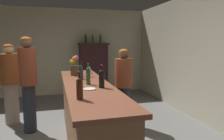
{
  "coord_description": "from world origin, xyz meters",
  "views": [
    {
      "loc": [
        -0.14,
        -3.19,
        1.6
      ],
      "look_at": [
        0.68,
        -0.13,
        1.2
      ],
      "focal_mm": 33.74,
      "sensor_mm": 36.0,
      "label": 1
    }
  ],
  "objects_px": {
    "wine_bottle_riesling": "(80,87)",
    "display_bottle_center": "(100,38)",
    "bar_counter": "(87,115)",
    "flower_arrangement": "(74,67)",
    "wine_bottle_rose": "(102,78)",
    "bartender": "(124,84)",
    "patron_tall": "(10,81)",
    "wine_bottle_pinot": "(81,71)",
    "display_bottle_left": "(86,39)",
    "wine_bottle_malbec": "(88,75)",
    "wine_glass_rear": "(89,71)",
    "wine_glass_front": "(89,68)",
    "cheese_plate": "(89,89)",
    "display_bottle_midleft": "(93,39)",
    "wine_glass_mid": "(79,80)",
    "patron_in_grey": "(28,80)",
    "display_cabinet": "(94,68)"
  },
  "relations": [
    {
      "from": "wine_bottle_riesling",
      "to": "display_bottle_center",
      "type": "height_order",
      "value": "display_bottle_center"
    },
    {
      "from": "bar_counter",
      "to": "flower_arrangement",
      "type": "height_order",
      "value": "flower_arrangement"
    },
    {
      "from": "display_bottle_center",
      "to": "wine_bottle_rose",
      "type": "bearing_deg",
      "value": -101.79
    },
    {
      "from": "wine_bottle_rose",
      "to": "flower_arrangement",
      "type": "relative_size",
      "value": 0.84
    },
    {
      "from": "bartender",
      "to": "patron_tall",
      "type": "bearing_deg",
      "value": -4.55
    },
    {
      "from": "wine_bottle_pinot",
      "to": "display_bottle_left",
      "type": "height_order",
      "value": "display_bottle_left"
    },
    {
      "from": "wine_bottle_malbec",
      "to": "display_bottle_left",
      "type": "height_order",
      "value": "display_bottle_left"
    },
    {
      "from": "wine_glass_rear",
      "to": "display_bottle_left",
      "type": "height_order",
      "value": "display_bottle_left"
    },
    {
      "from": "wine_bottle_riesling",
      "to": "display_bottle_center",
      "type": "relative_size",
      "value": 1.0
    },
    {
      "from": "wine_bottle_pinot",
      "to": "wine_bottle_riesling",
      "type": "height_order",
      "value": "wine_bottle_pinot"
    },
    {
      "from": "bar_counter",
      "to": "wine_glass_front",
      "type": "height_order",
      "value": "wine_glass_front"
    },
    {
      "from": "wine_bottle_malbec",
      "to": "cheese_plate",
      "type": "distance_m",
      "value": 0.37
    },
    {
      "from": "bar_counter",
      "to": "wine_glass_rear",
      "type": "relative_size",
      "value": 21.06
    },
    {
      "from": "bar_counter",
      "to": "wine_bottle_riesling",
      "type": "relative_size",
      "value": 10.39
    },
    {
      "from": "flower_arrangement",
      "to": "display_bottle_midleft",
      "type": "relative_size",
      "value": 1.25
    },
    {
      "from": "wine_bottle_pinot",
      "to": "display_bottle_midleft",
      "type": "relative_size",
      "value": 1.01
    },
    {
      "from": "wine_bottle_riesling",
      "to": "cheese_plate",
      "type": "bearing_deg",
      "value": 69.26
    },
    {
      "from": "wine_bottle_pinot",
      "to": "flower_arrangement",
      "type": "bearing_deg",
      "value": 99.97
    },
    {
      "from": "wine_bottle_rose",
      "to": "patron_tall",
      "type": "distance_m",
      "value": 2.26
    },
    {
      "from": "cheese_plate",
      "to": "wine_bottle_riesling",
      "type": "bearing_deg",
      "value": -110.74
    },
    {
      "from": "wine_glass_mid",
      "to": "patron_in_grey",
      "type": "distance_m",
      "value": 1.35
    },
    {
      "from": "display_cabinet",
      "to": "patron_tall",
      "type": "xyz_separation_m",
      "value": [
        -2.02,
        -2.01,
        0.03
      ]
    },
    {
      "from": "display_cabinet",
      "to": "flower_arrangement",
      "type": "distance_m",
      "value": 2.65
    },
    {
      "from": "bar_counter",
      "to": "patron_tall",
      "type": "xyz_separation_m",
      "value": [
        -1.32,
        1.32,
        0.36
      ]
    },
    {
      "from": "display_cabinet",
      "to": "cheese_plate",
      "type": "distance_m",
      "value": 3.85
    },
    {
      "from": "display_bottle_left",
      "to": "display_bottle_midleft",
      "type": "relative_size",
      "value": 0.98
    },
    {
      "from": "display_bottle_left",
      "to": "display_bottle_midleft",
      "type": "distance_m",
      "value": 0.22
    },
    {
      "from": "flower_arrangement",
      "to": "patron_tall",
      "type": "distance_m",
      "value": 1.33
    },
    {
      "from": "patron_in_grey",
      "to": "cheese_plate",
      "type": "bearing_deg",
      "value": -0.14
    },
    {
      "from": "bartender",
      "to": "display_cabinet",
      "type": "bearing_deg",
      "value": -75.58
    },
    {
      "from": "display_bottle_midleft",
      "to": "display_bottle_center",
      "type": "distance_m",
      "value": 0.24
    },
    {
      "from": "wine_bottle_riesling",
      "to": "cheese_plate",
      "type": "relative_size",
      "value": 1.77
    },
    {
      "from": "wine_bottle_rose",
      "to": "wine_glass_mid",
      "type": "distance_m",
      "value": 0.31
    },
    {
      "from": "wine_glass_mid",
      "to": "display_bottle_center",
      "type": "height_order",
      "value": "display_bottle_center"
    },
    {
      "from": "wine_bottle_riesling",
      "to": "wine_glass_front",
      "type": "relative_size",
      "value": 2.2
    },
    {
      "from": "wine_bottle_rose",
      "to": "wine_bottle_riesling",
      "type": "height_order",
      "value": "wine_bottle_rose"
    },
    {
      "from": "wine_glass_mid",
      "to": "flower_arrangement",
      "type": "height_order",
      "value": "flower_arrangement"
    },
    {
      "from": "display_cabinet",
      "to": "bartender",
      "type": "distance_m",
      "value": 2.64
    },
    {
      "from": "wine_glass_front",
      "to": "patron_in_grey",
      "type": "bearing_deg",
      "value": -166.31
    },
    {
      "from": "bar_counter",
      "to": "display_bottle_center",
      "type": "distance_m",
      "value": 3.68
    },
    {
      "from": "display_bottle_left",
      "to": "patron_tall",
      "type": "relative_size",
      "value": 0.19
    },
    {
      "from": "display_cabinet",
      "to": "display_bottle_midleft",
      "type": "height_order",
      "value": "display_bottle_midleft"
    },
    {
      "from": "flower_arrangement",
      "to": "cheese_plate",
      "type": "height_order",
      "value": "flower_arrangement"
    },
    {
      "from": "flower_arrangement",
      "to": "patron_in_grey",
      "type": "relative_size",
      "value": 0.22
    },
    {
      "from": "wine_bottle_rose",
      "to": "patron_tall",
      "type": "height_order",
      "value": "patron_tall"
    },
    {
      "from": "display_bottle_left",
      "to": "display_bottle_midleft",
      "type": "height_order",
      "value": "display_bottle_midleft"
    },
    {
      "from": "wine_bottle_rose",
      "to": "display_bottle_center",
      "type": "height_order",
      "value": "display_bottle_center"
    },
    {
      "from": "patron_tall",
      "to": "bartender",
      "type": "bearing_deg",
      "value": 20.05
    },
    {
      "from": "wine_bottle_malbec",
      "to": "wine_bottle_pinot",
      "type": "bearing_deg",
      "value": 94.74
    },
    {
      "from": "wine_bottle_malbec",
      "to": "wine_glass_rear",
      "type": "height_order",
      "value": "wine_bottle_malbec"
    }
  ]
}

